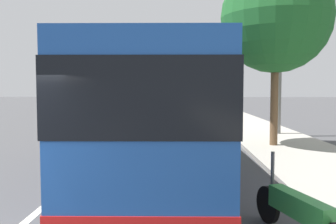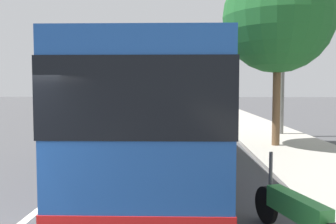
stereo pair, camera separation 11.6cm
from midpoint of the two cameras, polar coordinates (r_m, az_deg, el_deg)
The scene contains 9 objects.
sidewalk_curb at distance 14.14m, azimuth 19.36°, elevation -5.71°, with size 110.00×3.60×0.14m, color #9E998E.
lane_divider_line at distance 13.82m, azimuth -9.44°, elevation -6.05°, with size 110.00×0.16×0.01m, color silver.
coach_bus at distance 9.56m, azimuth -2.14°, elevation 0.62°, with size 10.31×2.89×3.15m.
motorcycle_nearest_curb at distance 5.80m, azimuth 19.88°, elevation -15.01°, with size 2.30×0.79×1.27m.
car_oncoming at distance 35.21m, azimuth 0.67°, elevation 1.01°, with size 4.22×1.99×1.49m.
car_side_street at distance 34.79m, azimuth -6.60°, elevation 0.96°, with size 4.36×2.04×1.50m.
car_far_distant at distance 49.81m, azimuth -3.28°, elevation 1.72°, with size 4.47×1.90×1.39m.
roadside_tree_mid_block at distance 14.62m, azimuth 16.85°, elevation 14.34°, with size 4.24×4.24×7.20m.
utility_pole at distance 18.27m, azimuth 17.33°, elevation 6.73°, with size 0.30×0.30×6.71m, color slate.
Camera 1 is at (-3.34, -2.73, 2.31)m, focal length 37.62 mm.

